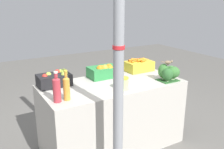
{
  "coord_description": "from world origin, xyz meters",
  "views": [
    {
      "loc": [
        -1.33,
        -2.27,
        1.69
      ],
      "look_at": [
        0.0,
        0.0,
        0.88
      ],
      "focal_mm": 40.0,
      "sensor_mm": 36.0,
      "label": 1
    }
  ],
  "objects": [
    {
      "name": "juice_bottle_amber",
      "position": [
        -0.6,
        -0.2,
        0.9
      ],
      "size": [
        0.06,
        0.06,
        0.29
      ],
      "color": "gold",
      "rests_on": "market_table"
    },
    {
      "name": "ground_plane",
      "position": [
        0.0,
        0.0,
        0.0
      ],
      "size": [
        10.0,
        10.0,
        0.0
      ],
      "primitive_type": "plane",
      "color": "#605E59"
    },
    {
      "name": "apple_crate",
      "position": [
        -0.57,
        0.25,
        0.86
      ],
      "size": [
        0.35,
        0.22,
        0.16
      ],
      "color": "black",
      "rests_on": "market_table"
    },
    {
      "name": "pickle_jar",
      "position": [
        -0.0,
        -0.23,
        0.85
      ],
      "size": [
        0.11,
        0.11,
        0.13
      ],
      "color": "#B2C684",
      "rests_on": "market_table"
    },
    {
      "name": "broccoli_pile",
      "position": [
        0.62,
        -0.25,
        0.88
      ],
      "size": [
        0.25,
        0.2,
        0.19
      ],
      "color": "#2D602D",
      "rests_on": "market_table"
    },
    {
      "name": "market_table",
      "position": [
        0.0,
        0.0,
        0.39
      ],
      "size": [
        1.57,
        0.76,
        0.78
      ],
      "primitive_type": "cube",
      "color": "#B7B2A8",
      "rests_on": "ground_plane"
    },
    {
      "name": "sparrow_bird",
      "position": [
        0.59,
        -0.25,
        1.0
      ],
      "size": [
        0.12,
        0.08,
        0.05
      ],
      "rotation": [
        0.0,
        0.0,
        -0.58
      ],
      "color": "#4C3D2D",
      "rests_on": "broccoli_pile"
    },
    {
      "name": "orange_crate",
      "position": [
        0.02,
        0.23,
        0.86
      ],
      "size": [
        0.35,
        0.22,
        0.17
      ],
      "color": "#2D8442",
      "rests_on": "market_table"
    },
    {
      "name": "carrot_crate",
      "position": [
        0.55,
        0.24,
        0.85
      ],
      "size": [
        0.35,
        0.22,
        0.17
      ],
      "color": "gold",
      "rests_on": "market_table"
    },
    {
      "name": "support_pole",
      "position": [
        -0.33,
        -0.66,
        1.21
      ],
      "size": [
        0.1,
        0.1,
        2.42
      ],
      "color": "gray",
      "rests_on": "ground_plane"
    },
    {
      "name": "juice_bottle_ruby",
      "position": [
        -0.7,
        -0.2,
        0.91
      ],
      "size": [
        0.07,
        0.07,
        0.29
      ],
      "color": "#B2333D",
      "rests_on": "market_table"
    }
  ]
}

